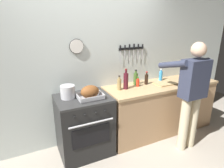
{
  "coord_description": "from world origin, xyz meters",
  "views": [
    {
      "loc": [
        -0.93,
        -1.43,
        1.92
      ],
      "look_at": [
        0.17,
        0.85,
        1.08
      ],
      "focal_mm": 30.47,
      "sensor_mm": 36.0,
      "label": 1
    }
  ],
  "objects": [
    {
      "name": "person_cook",
      "position": [
        1.26,
        0.41,
        0.95
      ],
      "size": [
        0.51,
        0.63,
        1.66
      ],
      "rotation": [
        0.0,
        0.0,
        1.57
      ],
      "color": "#C6B793",
      "rests_on": "ground"
    },
    {
      "name": "roasting_pan",
      "position": [
        -0.14,
        0.9,
        0.99
      ],
      "size": [
        0.35,
        0.26,
        0.19
      ],
      "color": "#B7B7BC",
      "rests_on": "stove"
    },
    {
      "name": "wall_back",
      "position": [
        0.0,
        1.35,
        1.3
      ],
      "size": [
        6.0,
        0.13,
        2.6
      ],
      "color": "silver",
      "rests_on": "ground"
    },
    {
      "name": "bottle_dish_soap",
      "position": [
        1.3,
        1.16,
        0.99
      ],
      "size": [
        0.06,
        0.06,
        0.21
      ],
      "color": "#338CCC",
      "rests_on": "counter_block"
    },
    {
      "name": "stock_pot",
      "position": [
        -0.41,
        1.06,
        0.99
      ],
      "size": [
        0.2,
        0.2,
        0.18
      ],
      "color": "#B7B7BC",
      "rests_on": "stove"
    },
    {
      "name": "bottle_hot_sauce",
      "position": [
        0.74,
        1.05,
        0.96
      ],
      "size": [
        0.05,
        0.05,
        0.16
      ],
      "color": "red",
      "rests_on": "counter_block"
    },
    {
      "name": "stove",
      "position": [
        -0.22,
        0.99,
        0.45
      ],
      "size": [
        0.76,
        0.67,
        0.9
      ],
      "color": "black",
      "rests_on": "ground"
    },
    {
      "name": "cutting_board",
      "position": [
        1.24,
        0.95,
        0.91
      ],
      "size": [
        0.36,
        0.24,
        0.02
      ],
      "primitive_type": "cube",
      "color": "tan",
      "rests_on": "counter_block"
    },
    {
      "name": "bottle_olive_oil",
      "position": [
        0.76,
        1.15,
        1.01
      ],
      "size": [
        0.07,
        0.07,
        0.25
      ],
      "color": "#385623",
      "rests_on": "counter_block"
    },
    {
      "name": "bottle_soy_sauce",
      "position": [
        0.93,
        1.08,
        0.99
      ],
      "size": [
        0.06,
        0.06,
        0.22
      ],
      "color": "black",
      "rests_on": "counter_block"
    },
    {
      "name": "bottle_wine_red",
      "position": [
        0.5,
        1.03,
        1.04
      ],
      "size": [
        0.08,
        0.08,
        0.32
      ],
      "color": "#47141E",
      "rests_on": "counter_block"
    },
    {
      "name": "counter_block",
      "position": [
        1.2,
        0.99,
        0.45
      ],
      "size": [
        2.03,
        0.65,
        0.9
      ],
      "color": "tan",
      "rests_on": "ground"
    },
    {
      "name": "bottle_vinegar",
      "position": [
        0.39,
        1.04,
        1.0
      ],
      "size": [
        0.06,
        0.06,
        0.23
      ],
      "color": "#997F4C",
      "rests_on": "counter_block"
    }
  ]
}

